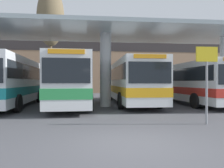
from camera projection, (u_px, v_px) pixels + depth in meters
ground_plane at (132, 144)px, 6.05m from camera, size 100.00×100.00×0.00m
townhouse_backdrop at (96, 61)px, 32.79m from camera, size 40.00×0.58×8.27m
station_canopy at (106, 40)px, 15.11m from camera, size 22.75×6.48×5.28m
transit_bus_left_bay at (13, 80)px, 15.13m from camera, size 2.93×10.40×3.26m
transit_bus_center_bay at (72, 80)px, 16.13m from camera, size 2.92×12.21×3.26m
transit_bus_right_bay at (130, 81)px, 17.35m from camera, size 2.87×11.81×3.20m
transit_bus_far_right_bay at (187, 82)px, 17.72m from camera, size 3.00×11.95×3.07m
info_sign_platform at (207, 69)px, 8.79m from camera, size 0.90×0.09×3.12m
poplar_tree_behind_left at (51, 17)px, 22.33m from camera, size 2.75×2.75×11.39m
parked_car_street at (12, 87)px, 27.57m from camera, size 4.66×2.30×2.20m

